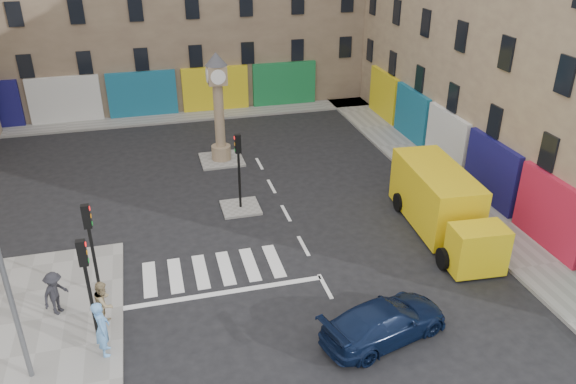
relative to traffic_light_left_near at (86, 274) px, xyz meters
name	(u,v)px	position (x,y,z in m)	size (l,w,h in m)	color
ground	(334,302)	(8.30, -0.20, -2.62)	(120.00, 120.00, 0.00)	black
sidewalk_right	(423,168)	(17.00, 9.80, -2.55)	(2.60, 30.00, 0.15)	gray
sidewalk_far	(175,117)	(4.30, 22.00, -2.55)	(32.00, 2.40, 0.15)	gray
island_near	(241,208)	(6.30, 7.80, -2.56)	(1.80, 1.80, 0.12)	gray
island_far	(222,160)	(6.30, 13.80, -2.56)	(2.40, 2.40, 0.12)	gray
building_right	(551,16)	(23.30, 9.80, 5.38)	(10.00, 30.00, 16.00)	tan
traffic_light_left_near	(86,274)	(0.00, 0.00, 0.00)	(0.28, 0.22, 3.70)	black
traffic_light_left_far	(90,236)	(0.00, 2.40, 0.00)	(0.28, 0.22, 3.70)	black
traffic_light_island	(239,159)	(6.30, 7.80, -0.03)	(0.28, 0.22, 3.70)	black
clock_pillar	(218,101)	(6.30, 13.80, 0.93)	(1.20, 1.20, 6.10)	tan
navy_sedan	(385,321)	(9.32, -2.39, -1.96)	(1.86, 4.59, 1.33)	#0B1632
yellow_van	(442,204)	(14.56, 3.54, -1.28)	(2.93, 7.53, 2.69)	yellow
pedestrian_blue	(102,328)	(0.30, -0.95, -1.49)	(0.72, 0.47, 1.97)	#609ADB
pedestrian_tan	(104,303)	(0.30, 0.53, -1.61)	(0.83, 0.65, 1.71)	#927E5A
pedestrian_dark	(55,293)	(-1.37, 1.58, -1.64)	(1.07, 0.62, 1.66)	black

